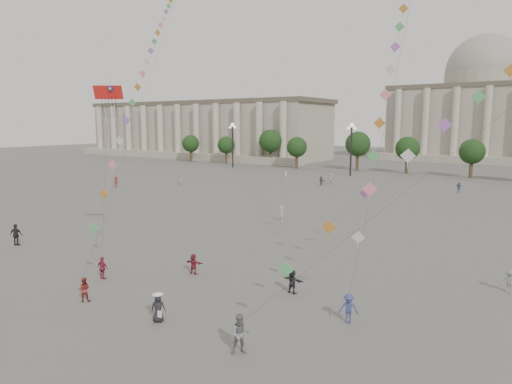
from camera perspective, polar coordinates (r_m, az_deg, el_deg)
The scene contains 24 objects.
ground at distance 29.24m, azimuth -15.11°, elevation -13.25°, with size 360.00×360.00×0.00m, color #52504D.
hall_west at distance 146.94m, azimuth -6.75°, elevation 7.73°, with size 84.00×26.22×17.20m.
hall_central at distance 148.25m, azimuth 26.28°, elevation 9.15°, with size 48.30×34.30×35.50m.
tree_row at distance 97.91m, azimuth 21.77°, elevation 4.93°, with size 137.12×5.12×8.00m.
lamp_post_far_west at distance 109.54m, azimuth -2.95°, elevation 6.90°, with size 2.00×0.90×10.65m.
lamp_post_mid_west at distance 94.62m, azimuth 11.83°, elevation 6.45°, with size 2.00×0.90×10.65m.
person_crowd_0 at distance 77.28m, azimuth 24.01°, elevation 0.54°, with size 0.96×0.40×1.63m, color #375D7C.
person_crowd_1 at distance 80.30m, azimuth -9.37°, elevation 1.53°, with size 0.89×0.69×1.82m, color silver.
person_crowd_2 at distance 79.48m, azimuth -17.07°, elevation 1.20°, with size 1.20×0.69×1.87m, color maroon.
person_crowd_3 at distance 29.59m, azimuth 4.55°, elevation -11.06°, with size 1.46×0.47×1.57m, color black.
person_crowd_4 at distance 80.96m, azimuth 9.35°, elevation 1.61°, with size 1.76×0.56×1.89m, color silver.
person_crowd_6 at distance 33.73m, azimuth 29.12°, elevation -9.73°, with size 0.97×0.56×1.49m, color slate.
person_crowd_10 at distance 86.33m, azimuth 3.77°, elevation 2.09°, with size 0.63×0.41×1.73m, color silver.
person_crowd_12 at distance 79.16m, azimuth 8.17°, elevation 1.40°, with size 1.54×0.49×1.66m, color #5C5D61.
person_crowd_13 at distance 50.24m, azimuth 3.23°, elevation -2.69°, with size 0.63×0.41×1.72m, color silver.
tourist_0 at distance 33.72m, azimuth -18.63°, elevation -8.98°, with size 0.94×0.39×1.60m, color #972940.
tourist_2 at distance 33.35m, azimuth -7.81°, elevation -8.89°, with size 1.38×0.44×1.49m, color maroon.
tourist_4 at distance 45.57m, azimuth -27.79°, elevation -4.75°, with size 1.13×0.47×1.93m, color black.
kite_flyer_0 at distance 30.14m, azimuth -20.70°, elevation -11.31°, with size 0.73×0.57×1.50m, color maroon.
kite_flyer_1 at distance 25.90m, azimuth 11.51°, elevation -14.09°, with size 1.07×0.61×1.65m, color navy.
kite_flyer_2 at distance 22.36m, azimuth -1.93°, elevation -17.34°, with size 0.94×0.73×1.93m, color slate.
hat_person at distance 26.10m, azimuth -12.13°, elevation -13.88°, with size 0.92×0.86×1.69m.
dragon_kite at distance 37.64m, azimuth -17.92°, elevation 10.63°, with size 2.91×2.90×12.73m.
kite_train_west at distance 61.52m, azimuth -11.82°, elevation 19.15°, with size 37.02×49.21×73.54m.
Camera 1 is at (20.76, -17.53, 10.78)m, focal length 32.00 mm.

